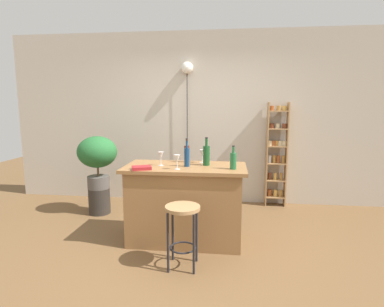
% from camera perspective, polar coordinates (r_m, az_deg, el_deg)
% --- Properties ---
extents(ground, '(12.00, 12.00, 0.00)m').
position_cam_1_polar(ground, '(3.66, -1.89, -17.41)').
color(ground, brown).
extents(back_wall, '(6.40, 0.10, 2.80)m').
position_cam_1_polar(back_wall, '(5.22, 1.29, 6.44)').
color(back_wall, '#BCB2A3').
rests_on(back_wall, ground).
extents(kitchen_counter, '(1.42, 0.71, 0.91)m').
position_cam_1_polar(kitchen_counter, '(3.76, -1.22, -9.08)').
color(kitchen_counter, olive).
rests_on(kitchen_counter, ground).
extents(bar_stool, '(0.35, 0.35, 0.64)m').
position_cam_1_polar(bar_stool, '(3.16, -1.72, -12.34)').
color(bar_stool, black).
rests_on(bar_stool, ground).
extents(spice_shelf, '(0.32, 0.17, 1.67)m').
position_cam_1_polar(spice_shelf, '(5.16, 15.23, 0.02)').
color(spice_shelf, '#A87F51').
rests_on(spice_shelf, ground).
extents(plant_stool, '(0.32, 0.32, 0.39)m').
position_cam_1_polar(plant_stool, '(4.95, -16.59, -8.28)').
color(plant_stool, '#2D2823').
rests_on(plant_stool, ground).
extents(potted_plant, '(0.58, 0.52, 0.78)m').
position_cam_1_polar(potted_plant, '(4.79, -16.95, -0.37)').
color(potted_plant, '#514C47').
rests_on(potted_plant, plant_stool).
extents(bottle_wine_red, '(0.07, 0.07, 0.27)m').
position_cam_1_polar(bottle_wine_red, '(3.48, 7.56, -1.25)').
color(bottle_wine_red, '#236638').
rests_on(bottle_wine_red, kitchen_counter).
extents(bottle_olive_oil, '(0.08, 0.08, 0.33)m').
position_cam_1_polar(bottle_olive_oil, '(3.67, 2.65, -0.23)').
color(bottle_olive_oil, '#194C23').
rests_on(bottle_olive_oil, kitchen_counter).
extents(bottle_spirits_clear, '(0.07, 0.07, 0.30)m').
position_cam_1_polar(bottle_spirits_clear, '(3.88, -0.96, 0.06)').
color(bottle_spirits_clear, '#5B2319').
rests_on(bottle_spirits_clear, kitchen_counter).
extents(bottle_sauce_amber, '(0.06, 0.06, 0.31)m').
position_cam_1_polar(bottle_sauce_amber, '(3.60, -0.95, -0.56)').
color(bottle_sauce_amber, navy).
rests_on(bottle_sauce_amber, kitchen_counter).
extents(wine_glass_left, '(0.07, 0.07, 0.16)m').
position_cam_1_polar(wine_glass_left, '(3.83, 1.89, 0.01)').
color(wine_glass_left, silver).
rests_on(wine_glass_left, kitchen_counter).
extents(wine_glass_center, '(0.07, 0.07, 0.16)m').
position_cam_1_polar(wine_glass_center, '(3.67, -5.74, -0.42)').
color(wine_glass_center, silver).
rests_on(wine_glass_center, kitchen_counter).
extents(wine_glass_right, '(0.07, 0.07, 0.16)m').
position_cam_1_polar(wine_glass_right, '(3.44, -2.75, -1.00)').
color(wine_glass_right, silver).
rests_on(wine_glass_right, kitchen_counter).
extents(cookbook, '(0.25, 0.21, 0.03)m').
position_cam_1_polar(cookbook, '(3.50, -9.21, -2.60)').
color(cookbook, maroon).
rests_on(cookbook, kitchen_counter).
extents(pendant_globe_light, '(0.19, 0.19, 2.31)m').
position_cam_1_polar(pendant_globe_light, '(5.16, -0.91, 14.89)').
color(pendant_globe_light, black).
rests_on(pendant_globe_light, ground).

